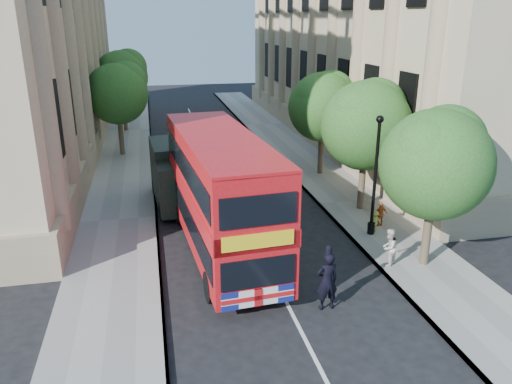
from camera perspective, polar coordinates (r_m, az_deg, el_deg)
ground at (r=15.76m, az=5.11°, el=-15.46°), size 120.00×120.00×0.00m
pavement_right at (r=25.94m, az=10.81°, el=-1.13°), size 3.50×80.00×0.12m
pavement_left at (r=24.09m, az=-15.38°, el=-3.13°), size 3.50×80.00×0.12m
building_right at (r=40.46m, az=14.79°, el=18.75°), size 12.00×38.00×18.00m
tree_right_near at (r=18.86m, az=19.96°, el=3.64°), size 4.00×4.00×6.08m
tree_right_mid at (r=23.96m, az=12.56°, el=7.97°), size 4.20×4.20×6.37m
tree_right_far at (r=29.45m, az=7.71°, el=10.04°), size 4.00×4.00×6.15m
tree_left_far at (r=34.70m, az=-15.54°, el=11.12°), size 4.00×4.00×6.30m
tree_left_back at (r=42.61m, az=-15.08°, el=12.92°), size 4.20×4.20×6.65m
lamp_post at (r=21.42m, az=13.43°, el=1.22°), size 0.32×0.32×5.16m
double_decker_bus at (r=19.44m, az=-4.07°, el=0.12°), size 3.44×10.33×4.69m
box_van at (r=25.06m, az=-9.00°, el=1.74°), size 2.54×5.52×3.08m
police_constable at (r=16.37m, az=8.13°, el=-10.04°), size 0.76×0.52×2.00m
woman_pedestrian at (r=19.41m, az=14.97°, el=-6.12°), size 0.90×0.87×1.45m
child_a at (r=22.96m, az=14.05°, el=-2.46°), size 0.70×0.39×1.12m
child_b at (r=22.29m, az=13.38°, el=-3.27°), size 0.65×0.39×0.98m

